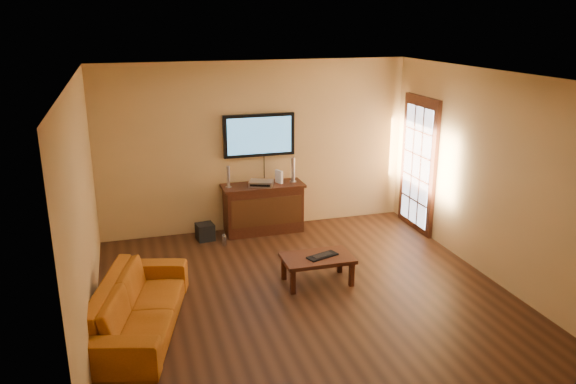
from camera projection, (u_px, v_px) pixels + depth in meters
name	position (u px, v px, depth m)	size (l,w,h in m)	color
ground_plane	(305.00, 294.00, 7.05)	(5.00, 5.00, 0.00)	black
room_walls	(291.00, 152.00, 7.12)	(5.00, 5.00, 5.00)	tan
french_door	(418.00, 166.00, 8.96)	(0.07, 1.02, 2.22)	#33150B
media_console	(263.00, 208.00, 8.99)	(1.30, 0.50, 0.79)	#33150B
television	(259.00, 135.00, 8.84)	(1.15, 0.08, 0.68)	black
coffee_table	(317.00, 260.00, 7.25)	(0.91, 0.56, 0.37)	#33150B
sofa	(138.00, 298.00, 6.12)	(2.02, 0.59, 0.79)	#A35512
speaker_left	(228.00, 178.00, 8.69)	(0.09, 0.09, 0.34)	silver
speaker_right	(293.00, 171.00, 8.97)	(0.11, 0.11, 0.40)	silver
av_receiver	(261.00, 183.00, 8.80)	(0.37, 0.26, 0.08)	silver
game_console	(279.00, 177.00, 8.93)	(0.04, 0.15, 0.21)	white
subwoofer	(205.00, 232.00, 8.73)	(0.26, 0.26, 0.26)	black
bottle	(224.00, 240.00, 8.52)	(0.07, 0.07, 0.19)	white
keyboard	(322.00, 256.00, 7.23)	(0.45, 0.28, 0.03)	black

